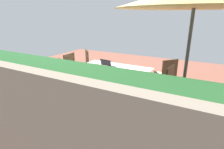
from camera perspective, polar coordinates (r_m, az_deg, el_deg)
name	(u,v)px	position (r m, az deg, el deg)	size (l,w,h in m)	color
ground_plane	(112,96)	(4.66, 0.00, -6.99)	(10.00, 10.00, 0.02)	#935442
hedge_row	(36,111)	(2.81, -22.98, -10.67)	(6.30, 0.84, 1.38)	#235628
dining_table	(112,71)	(4.41, 0.00, 1.21)	(1.80, 1.12, 0.74)	white
chair_northeast	(52,77)	(4.59, -18.43, -0.83)	(0.59, 0.59, 0.98)	silver
chair_southwest	(165,75)	(4.72, 16.53, -0.13)	(0.58, 0.58, 0.98)	silver
chair_north	(96,85)	(3.87, -5.14, -3.46)	(0.46, 0.46, 0.98)	silver
chair_east	(74,69)	(5.11, -11.95, 1.63)	(0.47, 0.46, 0.98)	silver
chair_southeast	(92,63)	(5.67, -6.36, 3.58)	(0.59, 0.59, 0.98)	silver
chair_west	(162,84)	(4.07, 15.63, -2.98)	(0.48, 0.47, 0.98)	silver
chair_northwest	(150,97)	(3.39, 11.95, -7.07)	(0.58, 0.58, 0.98)	silver
laptop	(108,65)	(4.52, -1.40, 2.91)	(0.35, 0.29, 0.21)	#2D2D33
cup	(92,66)	(4.46, -6.33, 2.68)	(0.07, 0.07, 0.11)	white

